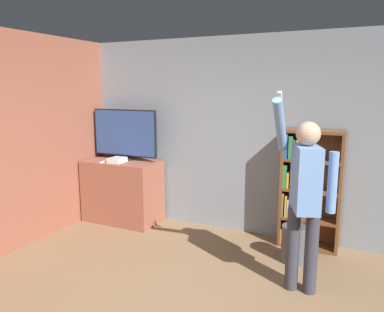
{
  "coord_description": "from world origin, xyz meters",
  "views": [
    {
      "loc": [
        1.33,
        -2.26,
        2.01
      ],
      "look_at": [
        -0.56,
        1.76,
        1.2
      ],
      "focal_mm": 35.0,
      "sensor_mm": 36.0,
      "label": 1
    }
  ],
  "objects": [
    {
      "name": "game_console",
      "position": [
        -1.96,
        2.15,
        0.97
      ],
      "size": [
        0.21,
        0.24,
        0.07
      ],
      "color": "white",
      "rests_on": "tv_ledge"
    },
    {
      "name": "person",
      "position": [
        0.84,
        1.34,
        1.04
      ],
      "size": [
        0.57,
        0.56,
        1.98
      ],
      "rotation": [
        0.0,
        0.0,
        -1.22
      ],
      "color": "#383842",
      "rests_on": "ground_plane"
    },
    {
      "name": "television",
      "position": [
        -1.96,
        2.36,
        1.33
      ],
      "size": [
        1.08,
        0.22,
        0.76
      ],
      "color": "black",
      "rests_on": "tv_ledge"
    },
    {
      "name": "tv_ledge",
      "position": [
        -1.96,
        2.26,
        0.47
      ],
      "size": [
        1.13,
        0.61,
        0.93
      ],
      "color": "#93513D",
      "rests_on": "ground_plane"
    },
    {
      "name": "bookshelf",
      "position": [
        0.68,
        2.46,
        0.78
      ],
      "size": [
        0.73,
        0.28,
        1.51
      ],
      "color": "brown",
      "rests_on": "ground_plane"
    },
    {
      "name": "wall_side_brick",
      "position": [
        -2.58,
        1.31,
        1.35
      ],
      "size": [
        0.06,
        4.21,
        2.7
      ],
      "color": "#93513D",
      "rests_on": "ground_plane"
    },
    {
      "name": "wall_back",
      "position": [
        0.0,
        2.64,
        1.35
      ],
      "size": [
        7.1,
        0.06,
        2.7
      ],
      "color": "gray",
      "rests_on": "ground_plane"
    },
    {
      "name": "remote_loose",
      "position": [
        -2.13,
        2.04,
        0.94
      ],
      "size": [
        0.05,
        0.14,
        0.02
      ],
      "color": "white",
      "rests_on": "tv_ledge"
    },
    {
      "name": "waste_bin",
      "position": [
        0.66,
        1.96,
        0.22
      ],
      "size": [
        0.29,
        0.29,
        0.44
      ],
      "color": "#4C4C51",
      "rests_on": "ground_plane"
    }
  ]
}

